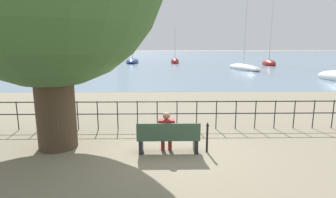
{
  "coord_description": "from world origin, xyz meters",
  "views": [
    {
      "loc": [
        -0.15,
        -7.03,
        2.89
      ],
      "look_at": [
        0.0,
        0.5,
        1.44
      ],
      "focal_mm": 28.0,
      "sensor_mm": 36.0,
      "label": 1
    }
  ],
  "objects": [
    {
      "name": "sailboat_3",
      "position": [
        18.62,
        39.27,
        0.39
      ],
      "size": [
        2.48,
        5.27,
        12.83
      ],
      "rotation": [
        0.0,
        0.0,
        -0.11
      ],
      "color": "maroon",
      "rests_on": "ground_plane"
    },
    {
      "name": "ground_plane",
      "position": [
        0.0,
        0.0,
        0.0
      ],
      "size": [
        1000.0,
        1000.0,
        0.0
      ],
      "primitive_type": "plane",
      "color": "#7A705B"
    },
    {
      "name": "sailboat_5",
      "position": [
        -6.31,
        46.55,
        0.32
      ],
      "size": [
        2.79,
        7.96,
        8.75
      ],
      "rotation": [
        0.0,
        0.0,
        0.04
      ],
      "color": "navy",
      "rests_on": "ground_plane"
    },
    {
      "name": "closed_umbrella",
      "position": [
        1.09,
        -0.03,
        0.49
      ],
      "size": [
        0.09,
        0.09,
        0.88
      ],
      "color": "black",
      "rests_on": "ground_plane"
    },
    {
      "name": "promenade_railing",
      "position": [
        -0.0,
        2.16,
        0.69
      ],
      "size": [
        13.62,
        0.04,
        1.05
      ],
      "color": "black",
      "rests_on": "ground_plane"
    },
    {
      "name": "sailboat_0",
      "position": [
        -18.69,
        39.05,
        0.26
      ],
      "size": [
        3.47,
        6.72,
        9.19
      ],
      "rotation": [
        0.0,
        0.0,
        0.21
      ],
      "color": "navy",
      "rests_on": "ground_plane"
    },
    {
      "name": "sailboat_1",
      "position": [
        2.31,
        46.58,
        0.34
      ],
      "size": [
        1.8,
        5.31,
        7.5
      ],
      "rotation": [
        0.0,
        0.0,
        -0.03
      ],
      "color": "maroon",
      "rests_on": "ground_plane"
    },
    {
      "name": "harbor_lighthouse",
      "position": [
        -20.76,
        129.28,
        11.61
      ],
      "size": [
        6.25,
        6.25,
        24.96
      ],
      "color": "silver",
      "rests_on": "ground_plane"
    },
    {
      "name": "seated_person_left",
      "position": [
        -0.05,
        0.02,
        0.65
      ],
      "size": [
        0.46,
        0.35,
        1.17
      ],
      "color": "maroon",
      "rests_on": "ground_plane"
    },
    {
      "name": "harbor_water",
      "position": [
        0.0,
        160.48,
        0.0
      ],
      "size": [
        600.0,
        300.0,
        0.01
      ],
      "color": "slate",
      "rests_on": "ground_plane"
    },
    {
      "name": "park_bench",
      "position": [
        0.0,
        -0.06,
        0.43
      ],
      "size": [
        1.74,
        0.45,
        0.9
      ],
      "color": "#334C38",
      "rests_on": "ground_plane"
    },
    {
      "name": "sailboat_4",
      "position": [
        11.21,
        29.78,
        0.27
      ],
      "size": [
        3.38,
        8.68,
        9.86
      ],
      "rotation": [
        0.0,
        0.0,
        0.17
      ],
      "color": "white",
      "rests_on": "ground_plane"
    }
  ]
}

